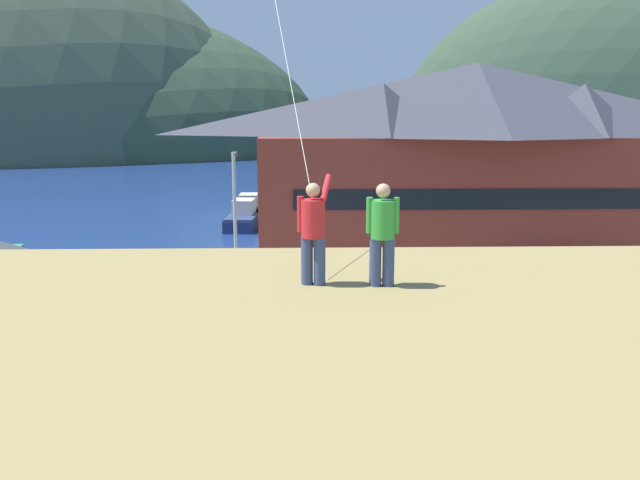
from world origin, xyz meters
TOP-DOWN VIEW (x-y plane):
  - ground_plane at (0.00, 0.00)m, footprint 600.00×600.00m
  - parking_lot_pad at (0.00, 5.00)m, footprint 40.00×20.00m
  - bay_water at (0.00, 60.00)m, footprint 360.00×84.00m
  - far_hill_east_peak at (-48.73, 119.29)m, footprint 104.07×74.34m
  - far_hill_center_saddle at (60.61, 120.79)m, footprint 86.02×60.05m
  - harbor_lodge at (8.92, 20.96)m, footprint 27.34×10.42m
  - wharf_dock at (-2.49, 33.01)m, footprint 3.20×12.55m
  - moored_boat_wharfside at (-5.91, 30.62)m, footprint 2.77×6.92m
  - moored_boat_outer_mooring at (1.09, 34.93)m, footprint 3.20×7.82m
  - moored_boat_inner_slip at (-5.82, 33.70)m, footprint 2.12×6.34m
  - parked_car_back_row_left at (4.72, 1.41)m, footprint 4.29×2.23m
  - parked_car_back_row_right at (-3.52, 0.79)m, footprint 4.34×2.34m
  - parked_car_corner_spot at (4.37, 7.58)m, footprint 4.21×2.07m
  - parked_car_front_row_end at (9.48, 5.55)m, footprint 4.36×2.37m
  - parking_light_pole at (-4.61, 10.56)m, footprint 0.24×0.78m
  - person_kite_flyer at (-1.37, -8.18)m, footprint 0.61×0.61m
  - person_companion at (-0.22, -8.30)m, footprint 0.55×0.40m

SIDE VIEW (x-z plane):
  - ground_plane at x=0.00m, z-range 0.00..0.00m
  - far_hill_east_peak at x=-48.73m, z-range -29.58..29.58m
  - far_hill_center_saddle at x=60.61m, z-range -35.63..35.63m
  - bay_water at x=0.00m, z-range 0.00..0.03m
  - parking_lot_pad at x=0.00m, z-range 0.00..0.10m
  - wharf_dock at x=-2.49m, z-range 0.00..0.70m
  - moored_boat_outer_mooring at x=1.09m, z-range -0.36..1.80m
  - moored_boat_wharfside at x=-5.91m, z-range -0.36..1.80m
  - moored_boat_inner_slip at x=-5.82m, z-range -0.36..1.80m
  - parked_car_back_row_left at x=4.72m, z-range 0.15..1.97m
  - parked_car_back_row_right at x=-3.52m, z-range 0.15..1.97m
  - parked_car_corner_spot at x=4.37m, z-range 0.15..1.97m
  - parked_car_front_row_end at x=9.48m, z-range 0.15..1.97m
  - parking_light_pole at x=-4.61m, z-range 0.64..7.51m
  - harbor_lodge at x=8.92m, z-range 0.35..11.89m
  - person_companion at x=-0.22m, z-range 6.06..7.80m
  - person_kite_flyer at x=-1.37m, z-range 6.02..7.88m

